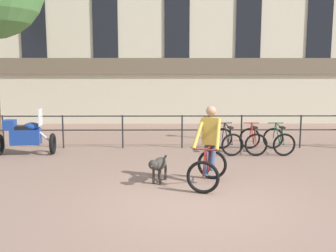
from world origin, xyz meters
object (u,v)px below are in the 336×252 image
Objects in this scene: parked_motorcycle at (25,136)px; parked_bicycle_mid_right at (279,140)px; parked_bicycle_mid_left at (253,140)px; parked_bicycle_near_lamp at (227,141)px; cyclist_with_bike at (209,150)px; dog at (158,165)px.

parked_motorcycle reaches higher than parked_bicycle_mid_right.
parked_bicycle_near_lamp is at bearing 2.29° from parked_bicycle_mid_left.
cyclist_with_bike reaches higher than parked_bicycle_mid_left.
parked_bicycle_mid_right is (1.54, -0.00, -0.00)m from parked_bicycle_near_lamp.
parked_motorcycle is (-3.91, 2.88, 0.15)m from dog.
parked_bicycle_near_lamp and parked_bicycle_mid_right have the same top height.
parked_motorcycle is 6.71m from parked_bicycle_mid_left.
dog is 0.58× the size of parked_motorcycle.
parked_bicycle_near_lamp is (0.92, 3.26, -0.41)m from cyclist_with_bike.
parked_bicycle_mid_right is (0.77, -0.00, -0.00)m from parked_bicycle_mid_left.
parked_bicycle_mid_right is at bearing 69.46° from cyclist_with_bike.
parked_motorcycle reaches higher than dog.
parked_bicycle_mid_left is at bearing 172.41° from parked_bicycle_near_lamp.
parked_bicycle_near_lamp is (2.02, 3.16, -0.05)m from dog.
parked_bicycle_near_lamp and parked_bicycle_mid_left have the same top height.
parked_bicycle_mid_left is at bearing 79.13° from cyclist_with_bike.
dog is 0.87× the size of parked_bicycle_mid_right.
dog is at bearing -168.88° from cyclist_with_bike.
cyclist_with_bike is 4.11m from parked_bicycle_mid_right.
dog is 3.75m from parked_bicycle_near_lamp.
cyclist_with_bike reaches higher than parked_bicycle_near_lamp.
parked_bicycle_mid_right is at bearing -177.71° from parked_bicycle_mid_left.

